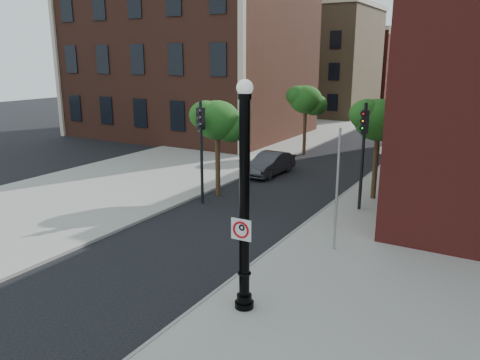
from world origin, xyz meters
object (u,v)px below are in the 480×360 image
Objects in this scene: lamppost at (244,211)px; parked_car at (270,164)px; traffic_signal_right at (363,140)px; no_parking_sign at (241,229)px; traffic_signal_left at (201,136)px.

parked_car is (-6.28, 13.97, -2.19)m from lamppost.
lamppost is 1.56× the size of parked_car.
parked_car is at bearing 114.22° from lamppost.
parked_car is 8.09m from traffic_signal_right.
no_parking_sign is at bearing -63.48° from parked_car.
lamppost is at bearing -63.23° from parked_car.
no_parking_sign is 0.12× the size of traffic_signal_right.
parked_car is 0.83× the size of traffic_signal_left.
lamppost is 9.84m from traffic_signal_left.
no_parking_sign is at bearing -36.98° from traffic_signal_left.
parked_car is at bearing 125.80° from traffic_signal_right.
no_parking_sign is 15.56m from parked_car.
no_parking_sign is 0.12× the size of traffic_signal_left.
traffic_signal_left is at bearing -89.31° from parked_car.
traffic_signal_right is at bearing -29.64° from parked_car.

